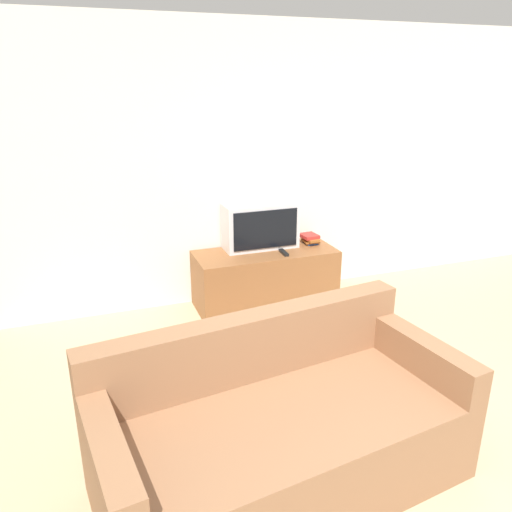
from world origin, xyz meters
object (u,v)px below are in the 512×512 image
Objects in this scene: couch at (280,433)px; remote_on_stand at (284,252)px; book_stack at (310,239)px; television at (260,226)px; tv_stand at (265,278)px.

remote_on_stand is (0.88, 2.03, 0.26)m from couch.
couch is 9.17× the size of book_stack.
television is 2.44m from couch.
television is 4.02× the size of remote_on_stand.
couch is 11.57× the size of remote_on_stand.
couch is at bearing -107.91° from television.
book_stack is (0.50, -0.05, -0.17)m from television.
remote_on_stand is at bearing -41.41° from tv_stand.
television reaches higher than tv_stand.
remote_on_stand reaches higher than tv_stand.
remote_on_stand is at bearing -151.87° from book_stack.
couch reaches higher than remote_on_stand.
remote_on_stand is (-0.36, -0.19, -0.04)m from book_stack.
book_stack is at bearing -5.90° from television.
book_stack is (1.24, 2.22, 0.30)m from couch.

